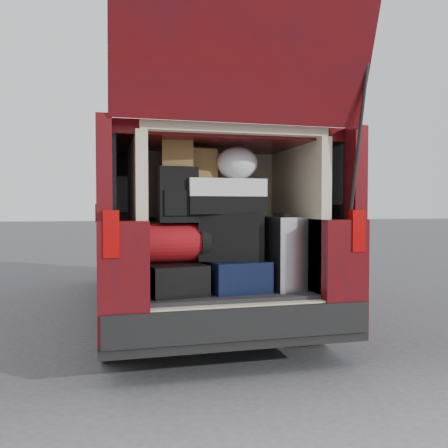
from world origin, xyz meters
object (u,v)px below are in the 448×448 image
(red_duffel, at_px, (176,242))
(twotone_duffel, at_px, (224,197))
(navy_hardshell, at_px, (233,275))
(backpack, at_px, (177,195))
(silver_roller, at_px, (282,253))
(black_soft_case, at_px, (230,237))
(black_hardshell, at_px, (173,278))

(red_duffel, xyz_separation_m, twotone_duffel, (0.37, -0.00, 0.35))
(navy_hardshell, bearing_deg, red_duffel, 168.08)
(backpack, bearing_deg, silver_roller, -9.22)
(backpack, xyz_separation_m, twotone_duffel, (0.37, 0.04, -0.01))
(silver_roller, height_order, black_soft_case, black_soft_case)
(red_duffel, bearing_deg, silver_roller, -12.28)
(navy_hardshell, height_order, black_soft_case, black_soft_case)
(black_hardshell, height_order, red_duffel, red_duffel)
(black_hardshell, bearing_deg, silver_roller, -12.59)
(backpack, distance_m, twotone_duffel, 0.38)
(twotone_duffel, bearing_deg, red_duffel, 178.06)
(twotone_duffel, bearing_deg, black_soft_case, -25.06)
(black_hardshell, height_order, black_soft_case, black_soft_case)
(black_hardshell, relative_size, twotone_duffel, 0.93)
(navy_hardshell, bearing_deg, backpack, 174.29)
(silver_roller, xyz_separation_m, red_duffel, (-0.81, 0.12, 0.09))
(black_soft_case, bearing_deg, silver_roller, -3.43)
(black_hardshell, distance_m, twotone_duffel, 0.74)
(twotone_duffel, bearing_deg, black_hardshell, -174.70)
(red_duffel, distance_m, black_soft_case, 0.42)
(navy_hardshell, bearing_deg, black_soft_case, 130.25)
(black_soft_case, height_order, backpack, backpack)
(black_soft_case, bearing_deg, navy_hardshell, -32.64)
(black_hardshell, height_order, navy_hardshell, navy_hardshell)
(black_hardshell, distance_m, red_duffel, 0.27)
(silver_roller, xyz_separation_m, twotone_duffel, (-0.44, 0.12, 0.44))
(navy_hardshell, height_order, twotone_duffel, twotone_duffel)
(red_duffel, bearing_deg, backpack, -93.70)
(backpack, relative_size, twotone_duffel, 0.69)
(navy_hardshell, relative_size, silver_roller, 0.95)
(navy_hardshell, relative_size, backpack, 1.29)
(red_duffel, relative_size, twotone_duffel, 0.78)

